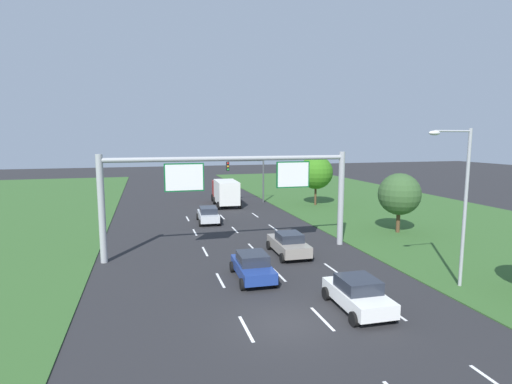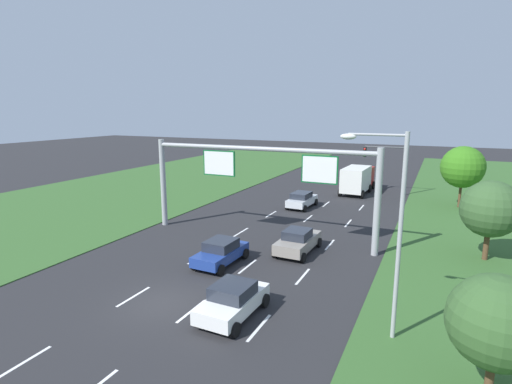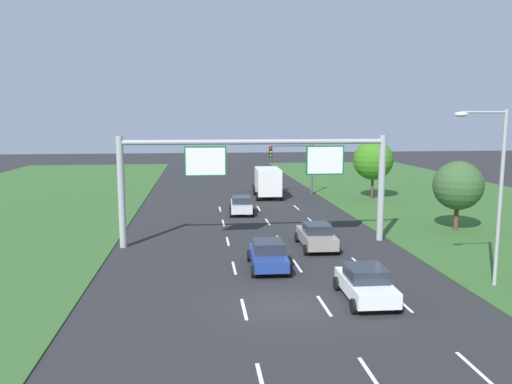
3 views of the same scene
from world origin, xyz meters
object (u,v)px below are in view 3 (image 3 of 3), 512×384
(car_near_red, at_px, (366,283))
(roadside_tree_far, at_px, (373,160))
(box_truck, at_px, (267,181))
(traffic_light_mast, at_px, (294,159))
(street_lamp, at_px, (494,183))
(car_mid_lane, at_px, (241,205))
(roadside_tree_mid, at_px, (458,186))
(sign_gantry, at_px, (257,169))
(car_lead_silver, at_px, (268,255))
(car_far_ahead, at_px, (316,236))

(car_near_red, height_order, roadside_tree_far, roadside_tree_far)
(box_truck, distance_m, roadside_tree_far, 11.02)
(car_near_red, height_order, traffic_light_mast, traffic_light_mast)
(street_lamp, xyz_separation_m, roadside_tree_far, (3.58, 26.37, -1.11))
(car_mid_lane, distance_m, roadside_tree_far, 15.55)
(traffic_light_mast, bearing_deg, car_near_red, -95.06)
(car_mid_lane, xyz_separation_m, box_truck, (3.51, 9.44, 0.86))
(roadside_tree_mid, bearing_deg, car_near_red, -130.95)
(car_near_red, height_order, sign_gantry, sign_gantry)
(car_near_red, distance_m, car_mid_lane, 21.50)
(car_lead_silver, xyz_separation_m, traffic_light_mast, (6.45, 26.10, 3.10))
(car_mid_lane, bearing_deg, roadside_tree_far, 27.76)
(car_mid_lane, bearing_deg, roadside_tree_mid, -26.30)
(car_near_red, distance_m, roadside_tree_far, 29.48)
(box_truck, bearing_deg, car_lead_silver, -95.37)
(car_mid_lane, relative_size, sign_gantry, 0.25)
(car_far_ahead, height_order, roadside_tree_far, roadside_tree_far)
(traffic_light_mast, bearing_deg, car_mid_lane, -122.67)
(car_lead_silver, height_order, car_far_ahead, car_far_ahead)
(traffic_light_mast, bearing_deg, car_far_ahead, -97.29)
(car_near_red, distance_m, box_truck, 30.61)
(car_far_ahead, bearing_deg, street_lamp, -49.39)
(car_lead_silver, height_order, sign_gantry, sign_gantry)
(car_mid_lane, distance_m, roadside_tree_mid, 17.26)
(car_lead_silver, bearing_deg, car_far_ahead, 48.93)
(car_near_red, relative_size, traffic_light_mast, 0.73)
(car_mid_lane, distance_m, box_truck, 10.10)
(car_near_red, height_order, car_mid_lane, car_near_red)
(car_lead_silver, xyz_separation_m, roadside_tree_far, (13.72, 22.24, 3.20))
(street_lamp, bearing_deg, sign_gantry, 136.22)
(car_lead_silver, distance_m, roadside_tree_far, 26.32)
(box_truck, distance_m, roadside_tree_mid, 21.19)
(traffic_light_mast, relative_size, roadside_tree_mid, 1.10)
(box_truck, height_order, roadside_tree_far, roadside_tree_far)
(car_lead_silver, bearing_deg, traffic_light_mast, 77.78)
(car_lead_silver, bearing_deg, roadside_tree_far, 59.98)
(car_near_red, xyz_separation_m, box_truck, (-0.27, 30.60, 0.86))
(car_far_ahead, bearing_deg, roadside_tree_mid, 19.40)
(car_mid_lane, bearing_deg, traffic_light_mast, 60.38)
(box_truck, bearing_deg, street_lamp, -74.82)
(car_mid_lane, distance_m, traffic_light_mast, 12.53)
(car_lead_silver, bearing_deg, car_mid_lane, 92.05)
(car_mid_lane, relative_size, box_truck, 0.58)
(box_truck, height_order, sign_gantry, sign_gantry)
(roadside_tree_mid, bearing_deg, car_lead_silver, -153.06)
(traffic_light_mast, distance_m, roadside_tree_mid, 20.38)
(car_lead_silver, relative_size, car_mid_lane, 0.97)
(car_lead_silver, relative_size, traffic_light_mast, 0.74)
(box_truck, relative_size, sign_gantry, 0.43)
(car_near_red, xyz_separation_m, street_lamp, (6.47, 1.16, 4.29))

